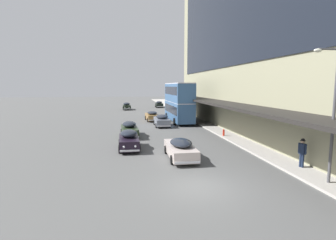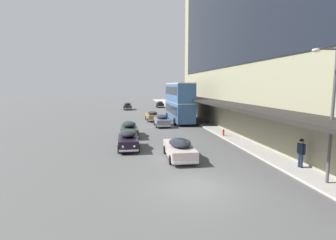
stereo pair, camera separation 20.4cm
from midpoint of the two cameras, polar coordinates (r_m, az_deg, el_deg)
The scene contains 12 objects.
ground at distance 14.45m, azimuth 6.64°, elevation -14.32°, with size 240.00×240.00×0.00m, color #545454.
transit_bus_kerbside_front at distance 38.99m, azimuth 2.54°, elevation 4.15°, with size 2.82×10.42×5.77m.
sedan_lead_mid at distance 60.12m, azimuth -8.71°, elevation 3.01°, with size 1.90×4.37×1.64m.
sedan_oncoming_front at distance 28.13m, azimuth -8.24°, elevation -1.96°, with size 1.94×4.77×1.62m.
sedan_lead_near at distance 34.88m, azimuth -1.17°, elevation -0.08°, with size 1.94×4.68×1.59m.
sedan_second_near at distance 19.50m, azimuth 2.78°, elevation -6.21°, with size 1.94×4.97×1.49m.
sedan_oncoming_rear at distance 40.47m, azimuth -3.28°, elevation 0.91°, with size 1.98×4.65×1.51m.
sedan_trailing_mid at distance 65.85m, azimuth -1.67°, elevation 3.44°, with size 1.92×4.32×1.57m.
sedan_far_back at distance 22.56m, azimuth -8.41°, elevation -4.27°, with size 1.79×4.26×1.63m.
pedestrian_at_kerb at distance 18.87m, azimuth 27.26°, elevation -6.15°, with size 0.33×0.60×1.86m.
street_lamp at distance 16.05m, azimuth 32.13°, elevation 2.53°, with size 1.50×0.28×7.13m.
fire_hydrant at distance 28.12m, azimuth 12.18°, elevation -2.67°, with size 0.20×0.40×0.70m.
Camera 2 is at (-3.50, -12.95, 5.34)m, focal length 28.00 mm.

